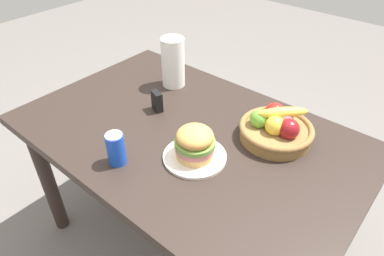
{
  "coord_description": "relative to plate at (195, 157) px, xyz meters",
  "views": [
    {
      "loc": [
        0.74,
        -0.84,
        1.61
      ],
      "look_at": [
        0.05,
        -0.03,
        0.81
      ],
      "focal_mm": 32.37,
      "sensor_mm": 36.0,
      "label": 1
    }
  ],
  "objects": [
    {
      "name": "ground_plane",
      "position": [
        -0.13,
        0.1,
        -0.76
      ],
      "size": [
        8.0,
        8.0,
        0.0
      ],
      "primitive_type": "plane",
      "color": "slate"
    },
    {
      "name": "dining_table",
      "position": [
        -0.13,
        0.1,
        -0.11
      ],
      "size": [
        1.4,
        0.9,
        0.75
      ],
      "color": "#2D231E",
      "rests_on": "ground_plane"
    },
    {
      "name": "plate",
      "position": [
        0.0,
        0.0,
        0.0
      ],
      "size": [
        0.24,
        0.24,
        0.01
      ],
      "primitive_type": "cylinder",
      "color": "silver",
      "rests_on": "dining_table"
    },
    {
      "name": "sandwich",
      "position": [
        0.0,
        0.0,
        0.07
      ],
      "size": [
        0.15,
        0.15,
        0.12
      ],
      "color": "#DBAD60",
      "rests_on": "plate"
    },
    {
      "name": "soda_can",
      "position": [
        -0.2,
        -0.2,
        0.06
      ],
      "size": [
        0.07,
        0.07,
        0.13
      ],
      "color": "blue",
      "rests_on": "dining_table"
    },
    {
      "name": "fruit_basket",
      "position": [
        0.17,
        0.3,
        0.04
      ],
      "size": [
        0.29,
        0.29,
        0.14
      ],
      "color": "olive",
      "rests_on": "dining_table"
    },
    {
      "name": "paper_towel_roll",
      "position": [
        -0.43,
        0.35,
        0.11
      ],
      "size": [
        0.11,
        0.11,
        0.24
      ],
      "primitive_type": "cylinder",
      "color": "white",
      "rests_on": "dining_table"
    },
    {
      "name": "napkin_holder",
      "position": [
        -0.33,
        0.14,
        0.04
      ],
      "size": [
        0.07,
        0.05,
        0.09
      ],
      "primitive_type": "cube",
      "rotation": [
        0.0,
        0.0,
        -0.35
      ],
      "color": "black",
      "rests_on": "dining_table"
    }
  ]
}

